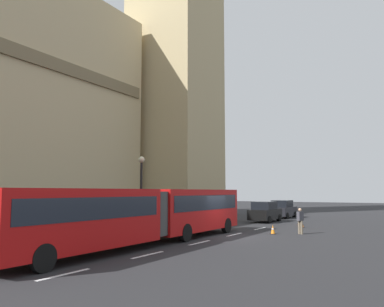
% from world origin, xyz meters
% --- Properties ---
extents(ground_plane, '(160.00, 160.00, 0.00)m').
position_xyz_m(ground_plane, '(0.00, 0.00, 0.00)').
color(ground_plane, '#262628').
extents(lane_centre_marking, '(25.20, 0.16, 0.01)m').
position_xyz_m(lane_centre_marking, '(-5.78, 0.00, 0.01)').
color(lane_centre_marking, silver).
rests_on(lane_centre_marking, ground_plane).
extents(articulated_bus, '(17.82, 2.54, 2.90)m').
position_xyz_m(articulated_bus, '(-5.66, 1.99, 1.75)').
color(articulated_bus, '#B20F0F').
rests_on(articulated_bus, ground_plane).
extents(sedan_lead, '(4.40, 1.86, 1.85)m').
position_xyz_m(sedan_lead, '(11.92, 1.81, 0.91)').
color(sedan_lead, black).
rests_on(sedan_lead, ground_plane).
extents(sedan_trailing, '(4.40, 1.86, 1.85)m').
position_xyz_m(sedan_trailing, '(17.98, 2.05, 0.91)').
color(sedan_trailing, black).
rests_on(sedan_trailing, ground_plane).
extents(traffic_cone_west, '(0.36, 0.36, 0.58)m').
position_xyz_m(traffic_cone_west, '(2.70, -2.03, 0.28)').
color(traffic_cone_west, black).
rests_on(traffic_cone_west, ground_plane).
extents(traffic_cone_middle, '(0.36, 0.36, 0.58)m').
position_xyz_m(traffic_cone_middle, '(8.28, -2.46, 0.28)').
color(traffic_cone_middle, black).
rests_on(traffic_cone_middle, ground_plane).
extents(traffic_cone_east, '(0.36, 0.36, 0.58)m').
position_xyz_m(traffic_cone_east, '(10.23, -1.75, 0.28)').
color(traffic_cone_east, black).
rests_on(traffic_cone_east, ground_plane).
extents(street_lamp, '(0.44, 0.44, 5.27)m').
position_xyz_m(street_lamp, '(-0.39, 6.50, 3.06)').
color(street_lamp, black).
rests_on(street_lamp, ground_plane).
extents(pedestrian_near_cones, '(0.46, 0.39, 1.69)m').
position_xyz_m(pedestrian_near_cones, '(3.56, -3.61, 0.91)').
color(pedestrian_near_cones, '#726651').
rests_on(pedestrian_near_cones, ground_plane).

